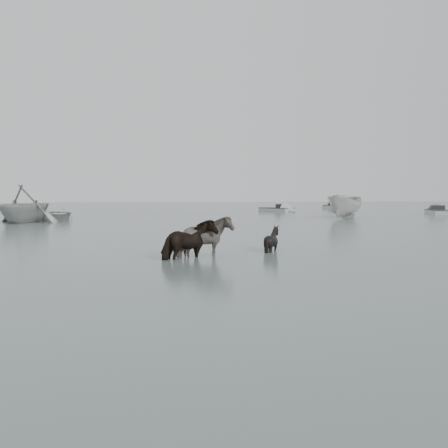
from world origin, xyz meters
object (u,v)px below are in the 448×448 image
(pony_pinto, at_px, (204,232))
(rowboat_lead, at_px, (53,213))
(pony_dark, at_px, (191,233))
(pony_black, at_px, (272,233))

(pony_pinto, relative_size, rowboat_lead, 0.37)
(pony_dark, bearing_deg, pony_black, -33.94)
(pony_pinto, distance_m, pony_black, 2.68)
(pony_pinto, height_order, rowboat_lead, pony_pinto)
(pony_pinto, distance_m, rowboat_lead, 21.96)
(pony_pinto, bearing_deg, pony_dark, 109.14)
(pony_dark, distance_m, pony_black, 3.25)
(pony_dark, bearing_deg, pony_pinto, -19.97)
(pony_dark, xyz_separation_m, rowboat_lead, (-8.80, 20.33, -0.26))
(pony_pinto, xyz_separation_m, pony_dark, (-0.43, -0.40, 0.01))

